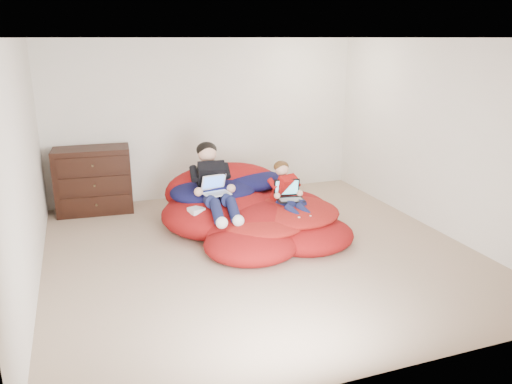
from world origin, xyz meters
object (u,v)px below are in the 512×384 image
(beanbag_pile, at_px, (251,212))
(older_boy, at_px, (214,181))
(laptop_black, at_px, (289,194))
(dresser, at_px, (94,180))
(laptop_white, at_px, (215,188))
(younger_boy, at_px, (288,190))

(beanbag_pile, xyz_separation_m, older_boy, (-0.49, 0.09, 0.47))
(older_boy, relative_size, laptop_black, 3.35)
(dresser, distance_m, beanbag_pile, 2.47)
(dresser, relative_size, laptop_black, 2.98)
(dresser, xyz_separation_m, older_boy, (1.45, -1.42, 0.24))
(laptop_white, relative_size, laptop_black, 0.98)
(beanbag_pile, bearing_deg, dresser, 142.07)
(older_boy, relative_size, laptop_white, 3.43)
(dresser, height_order, laptop_white, dresser)
(laptop_white, bearing_deg, laptop_black, -18.43)
(dresser, distance_m, older_boy, 2.05)
(dresser, relative_size, older_boy, 0.89)
(older_boy, height_order, younger_boy, older_boy)
(older_boy, height_order, laptop_black, older_boy)
(younger_boy, bearing_deg, older_boy, 159.16)
(beanbag_pile, relative_size, laptop_black, 6.37)
(beanbag_pile, bearing_deg, laptop_black, -35.94)
(beanbag_pile, distance_m, laptop_white, 0.62)
(older_boy, distance_m, laptop_white, 0.12)
(younger_boy, xyz_separation_m, laptop_white, (-0.90, 0.26, 0.04))
(younger_boy, bearing_deg, dresser, 143.11)
(younger_boy, bearing_deg, laptop_black, -90.00)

